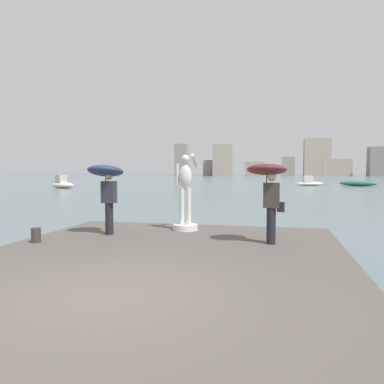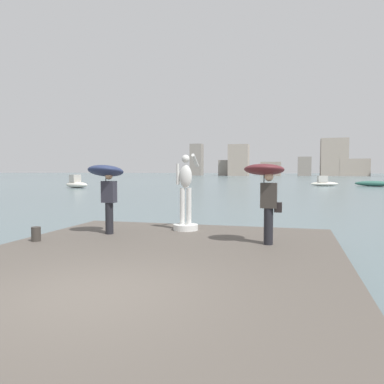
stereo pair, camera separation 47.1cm
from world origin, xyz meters
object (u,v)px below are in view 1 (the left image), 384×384
object	(u,v)px
boat_near	(62,184)
onlooker_left	(106,179)
boat_mid	(358,183)
onlooker_right	(268,181)
statue_white_figure	(185,201)
mooring_bollard	(36,235)
boat_far	(309,182)

from	to	relation	value
boat_near	onlooker_left	bearing A→B (deg)	-57.08
boat_mid	onlooker_right	bearing A→B (deg)	-103.45
statue_white_figure	boat_near	distance (m)	37.75
statue_white_figure	onlooker_left	bearing A→B (deg)	-149.03
boat_mid	mooring_bollard	bearing A→B (deg)	-109.43
mooring_bollard	boat_mid	bearing A→B (deg)	70.57
boat_far	boat_mid	bearing A→B (deg)	6.76
onlooker_right	statue_white_figure	bearing A→B (deg)	146.93
statue_white_figure	boat_near	bearing A→B (deg)	126.39
statue_white_figure	mooring_bollard	size ratio (longest dim) A/B	6.29
statue_white_figure	boat_mid	xyz separation A→B (m)	(13.41, 44.28, -0.91)
onlooker_left	boat_near	world-z (taller)	onlooker_left
statue_white_figure	onlooker_right	xyz separation A→B (m)	(2.44, -1.59, 0.65)
mooring_bollard	boat_mid	distance (m)	49.79
boat_mid	boat_far	xyz separation A→B (m)	(-6.37, -0.75, 0.11)
boat_near	boat_far	xyz separation A→B (m)	(29.43, 13.15, -0.05)
boat_mid	statue_white_figure	bearing A→B (deg)	-106.85
statue_white_figure	boat_far	world-z (taller)	statue_white_figure
onlooker_right	boat_mid	xyz separation A→B (m)	(10.97, 45.87, -1.56)
statue_white_figure	boat_mid	size ratio (longest dim) A/B	0.45
onlooker_right	boat_mid	distance (m)	47.19
boat_near	boat_mid	bearing A→B (deg)	21.22
statue_white_figure	onlooker_right	bearing A→B (deg)	-33.07
boat_near	boat_mid	distance (m)	38.40
mooring_bollard	boat_mid	size ratio (longest dim) A/B	0.07
boat_mid	boat_far	world-z (taller)	boat_far
statue_white_figure	boat_far	distance (m)	44.10
statue_white_figure	boat_mid	distance (m)	46.28
mooring_bollard	onlooker_left	bearing A→B (deg)	51.46
statue_white_figure	boat_far	bearing A→B (deg)	80.81
statue_white_figure	onlooker_right	world-z (taller)	statue_white_figure
statue_white_figure	mooring_bollard	world-z (taller)	statue_white_figure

